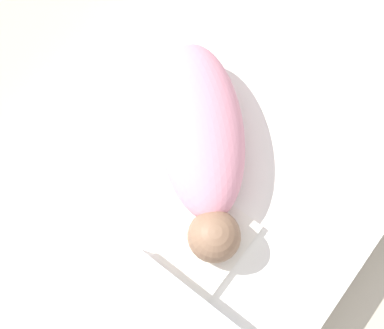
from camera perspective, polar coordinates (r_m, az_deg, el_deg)
ground_plane at (r=1.40m, az=-0.82°, el=-5.33°), size 12.00×12.00×0.00m
bed_mattress at (r=1.34m, az=-0.86°, el=-4.75°), size 1.57×0.83×0.13m
burp_cloth at (r=1.24m, az=1.12°, el=-9.07°), size 0.25×0.16×0.02m
swaddled_baby at (r=1.24m, az=1.08°, el=2.59°), size 0.47×0.46×0.15m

